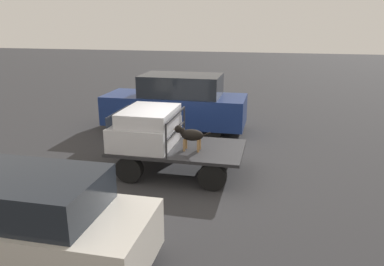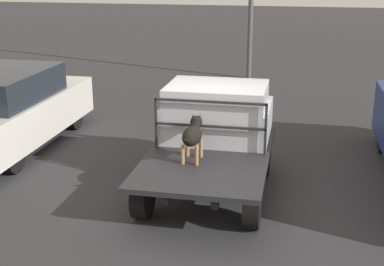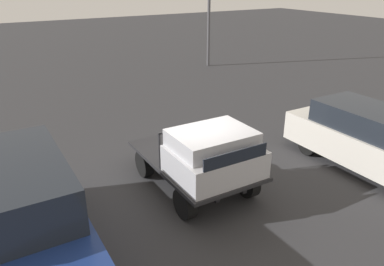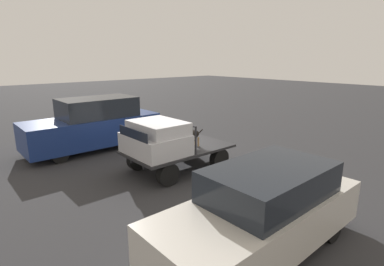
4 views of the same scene
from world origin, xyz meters
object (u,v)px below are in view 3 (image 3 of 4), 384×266
at_px(parked_sedan, 368,139).
at_px(parked_pickup_far, 19,226).
at_px(flatbed_truck, 194,165).
at_px(dog, 193,136).

bearing_deg(parked_sedan, parked_pickup_far, -101.15).
distance_m(flatbed_truck, parked_pickup_far, 4.21).
relative_size(flatbed_truck, parked_pickup_far, 0.66).
xyz_separation_m(flatbed_truck, dog, (-0.35, 0.20, 0.62)).
bearing_deg(dog, flatbed_truck, -42.34).
height_order(flatbed_truck, dog, dog).
xyz_separation_m(flatbed_truck, parked_sedan, (1.54, 4.47, 0.29)).
bearing_deg(parked_sedan, flatbed_truck, -117.27).
distance_m(parked_sedan, parked_pickup_far, 8.51).
distance_m(flatbed_truck, parked_sedan, 4.74).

